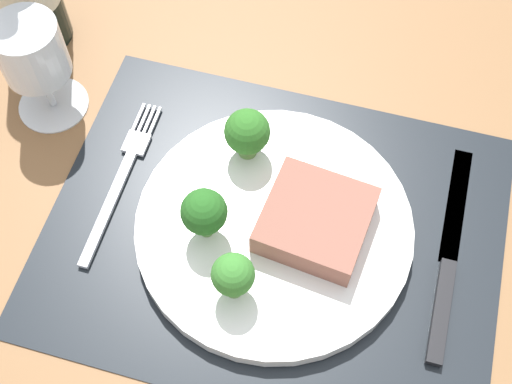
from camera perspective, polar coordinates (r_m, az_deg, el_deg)
The scene contains 10 objects.
ground_plane at distance 66.59cm, azimuth 1.48°, elevation -3.97°, with size 140.00×110.00×3.00cm, color brown.
placemat at distance 65.10cm, azimuth 1.51°, elevation -3.35°, with size 43.23×33.64×0.30cm, color black.
plate at distance 64.25cm, azimuth 1.53°, elevation -2.98°, with size 26.30×26.30×1.60cm, color white.
steak at distance 62.26cm, azimuth 5.06°, elevation -2.37°, with size 9.43×9.26×2.94cm, color #8C5647.
broccoli_near_fork at distance 64.65cm, azimuth -0.75°, elevation 5.03°, with size 4.46×4.46×5.79cm.
broccoli_near_steak at distance 59.92cm, azimuth -4.40°, elevation -1.72°, with size 4.26×4.26×6.06cm.
broccoli_center at distance 57.76cm, azimuth -1.95°, elevation -7.06°, with size 3.80×3.80×5.46cm.
fork at distance 68.76cm, azimuth -11.32°, elevation 1.13°, with size 2.40×19.20×0.50cm.
knife at distance 65.52cm, azimuth 15.86°, elevation -6.12°, with size 1.80×23.00×0.80cm.
wine_glass at distance 70.42cm, azimuth -18.28°, elevation 10.78°, with size 7.46×7.46×11.80cm.
Camera 1 is at (5.95, -27.92, 58.66)cm, focal length 47.42 mm.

